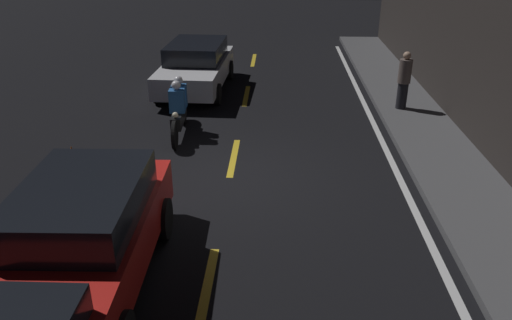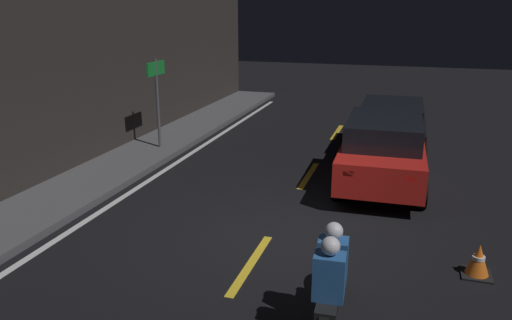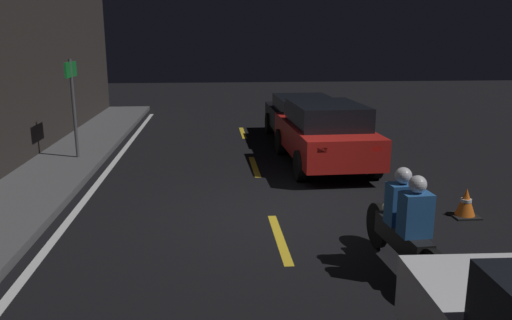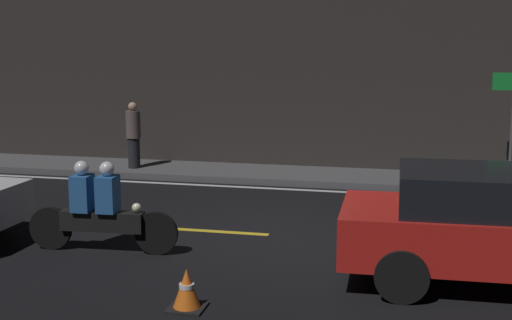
# 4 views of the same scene
# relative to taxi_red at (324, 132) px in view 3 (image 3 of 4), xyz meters

# --- Properties ---
(ground_plane) EXTENTS (56.00, 56.00, 0.00)m
(ground_plane) POSITION_rel_taxi_red_xyz_m (-3.44, 1.68, -0.82)
(ground_plane) COLOR black
(lane_dash_c) EXTENTS (2.00, 0.14, 0.01)m
(lane_dash_c) POSITION_rel_taxi_red_xyz_m (-4.44, 1.68, -0.82)
(lane_dash_c) COLOR gold
(lane_dash_c) RESTS_ON ground
(lane_dash_d) EXTENTS (2.00, 0.14, 0.01)m
(lane_dash_d) POSITION_rel_taxi_red_xyz_m (0.06, 1.68, -0.82)
(lane_dash_d) COLOR gold
(lane_dash_d) RESTS_ON ground
(lane_dash_e) EXTENTS (2.00, 0.14, 0.01)m
(lane_dash_e) POSITION_rel_taxi_red_xyz_m (4.56, 1.68, -0.82)
(lane_dash_e) COLOR gold
(lane_dash_e) RESTS_ON ground
(lane_solid_kerb) EXTENTS (25.20, 0.14, 0.01)m
(lane_solid_kerb) POSITION_rel_taxi_red_xyz_m (-3.44, 5.15, -0.82)
(lane_solid_kerb) COLOR silver
(lane_solid_kerb) RESTS_ON ground
(taxi_red) EXTENTS (4.29, 1.96, 1.54)m
(taxi_red) POSITION_rel_taxi_red_xyz_m (0.00, 0.00, 0.00)
(taxi_red) COLOR red
(taxi_red) RESTS_ON ground
(van_black) EXTENTS (4.43, 1.93, 1.36)m
(van_black) POSITION_rel_taxi_red_xyz_m (3.00, -0.04, -0.07)
(van_black) COLOR black
(van_black) RESTS_ON ground
(motorcycle) EXTENTS (2.35, 0.40, 1.40)m
(motorcycle) POSITION_rel_taxi_red_xyz_m (-5.78, 0.24, -0.17)
(motorcycle) COLOR black
(motorcycle) RESTS_ON ground
(traffic_cone_near) EXTENTS (0.44, 0.44, 0.51)m
(traffic_cone_near) POSITION_rel_taxi_red_xyz_m (-3.76, -1.66, -0.58)
(traffic_cone_near) COLOR black
(traffic_cone_near) RESTS_ON ground
(shop_sign) EXTENTS (0.90, 0.08, 2.40)m
(shop_sign) POSITION_rel_taxi_red_xyz_m (0.83, 6.03, 1.01)
(shop_sign) COLOR #4C4C51
(shop_sign) RESTS_ON raised_curb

